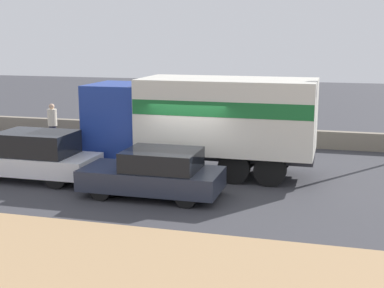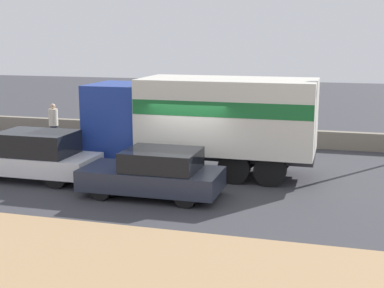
% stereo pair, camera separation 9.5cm
% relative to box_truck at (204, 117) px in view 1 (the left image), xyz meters
% --- Properties ---
extents(ground_plane, '(80.00, 80.00, 0.00)m').
position_rel_box_truck_xyz_m(ground_plane, '(-0.24, -1.87, -1.93)').
color(ground_plane, '#38383D').
extents(dirt_shoulder_foreground, '(60.00, 5.39, 0.04)m').
position_rel_box_truck_xyz_m(dirt_shoulder_foreground, '(-0.24, -8.28, -1.91)').
color(dirt_shoulder_foreground, tan).
rests_on(dirt_shoulder_foreground, ground_plane).
extents(stone_wall_backdrop, '(60.00, 0.35, 0.73)m').
position_rel_box_truck_xyz_m(stone_wall_backdrop, '(-0.24, 5.30, -1.56)').
color(stone_wall_backdrop, gray).
rests_on(stone_wall_backdrop, ground_plane).
extents(box_truck, '(7.66, 2.61, 3.23)m').
position_rel_box_truck_xyz_m(box_truck, '(0.00, 0.00, 0.00)').
color(box_truck, navy).
rests_on(box_truck, ground_plane).
extents(car_hatchback, '(4.07, 1.81, 1.40)m').
position_rel_box_truck_xyz_m(car_hatchback, '(-0.74, -2.97, -1.24)').
color(car_hatchback, '#282D3D').
rests_on(car_hatchback, ground_plane).
extents(car_sedan_second, '(4.55, 1.74, 1.59)m').
position_rel_box_truck_xyz_m(car_sedan_second, '(-5.21, -2.27, -1.15)').
color(car_sedan_second, silver).
rests_on(car_sedan_second, ground_plane).
extents(pedestrian, '(0.39, 0.39, 1.79)m').
position_rel_box_truck_xyz_m(pedestrian, '(-7.37, 2.88, -1.00)').
color(pedestrian, '#1E1E2D').
rests_on(pedestrian, ground_plane).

